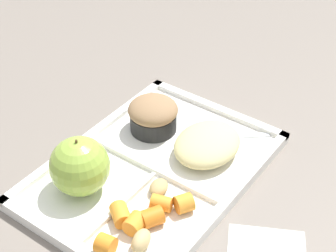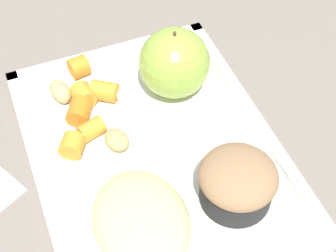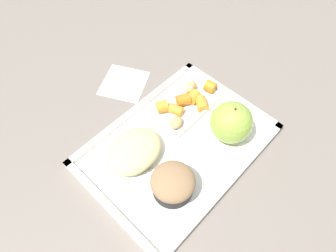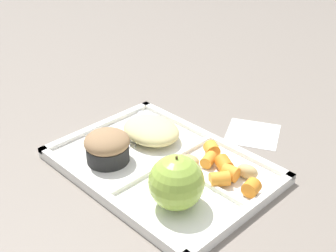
{
  "view_description": "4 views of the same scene",
  "coord_description": "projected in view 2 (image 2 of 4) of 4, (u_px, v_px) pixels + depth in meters",
  "views": [
    {
      "loc": [
        -0.47,
        -0.37,
        0.56
      ],
      "look_at": [
        0.03,
        -0.0,
        0.07
      ],
      "focal_mm": 56.76,
      "sensor_mm": 36.0,
      "label": 1
    },
    {
      "loc": [
        0.32,
        -0.11,
        0.48
      ],
      "look_at": [
        0.01,
        0.01,
        0.07
      ],
      "focal_mm": 54.63,
      "sensor_mm": 36.0,
      "label": 2
    },
    {
      "loc": [
        0.23,
        0.19,
        0.54
      ],
      "look_at": [
        -0.0,
        -0.03,
        0.05
      ],
      "focal_mm": 30.86,
      "sensor_mm": 36.0,
      "label": 3
    },
    {
      "loc": [
        -0.48,
        0.45,
        0.47
      ],
      "look_at": [
        0.02,
        -0.04,
        0.07
      ],
      "focal_mm": 47.92,
      "sensor_mm": 36.0,
      "label": 4
    }
  ],
  "objects": [
    {
      "name": "meatball_front",
      "position": [
        143.0,
        217.0,
        0.51
      ],
      "size": [
        0.04,
        0.04,
        0.04
      ],
      "primitive_type": "sphere",
      "color": "#755B4C",
      "rests_on": "lunch_tray"
    },
    {
      "name": "lunch_tray",
      "position": [
        157.0,
        160.0,
        0.58
      ],
      "size": [
        0.38,
        0.27,
        0.02
      ],
      "color": "white",
      "rests_on": "ground"
    },
    {
      "name": "green_apple",
      "position": [
        174.0,
        63.0,
        0.61
      ],
      "size": [
        0.09,
        0.09,
        0.09
      ],
      "color": "#93B742",
      "rests_on": "lunch_tray"
    },
    {
      "name": "meatball_back",
      "position": [
        141.0,
        223.0,
        0.51
      ],
      "size": [
        0.03,
        0.03,
        0.03
      ],
      "primitive_type": "sphere",
      "color": "brown",
      "rests_on": "lunch_tray"
    },
    {
      "name": "carrot_slice_near_corner",
      "position": [
        79.0,
        111.0,
        0.61
      ],
      "size": [
        0.04,
        0.04,
        0.03
      ],
      "primitive_type": "cylinder",
      "rotation": [
        0.0,
        1.57,
        5.77
      ],
      "color": "orange",
      "rests_on": "lunch_tray"
    },
    {
      "name": "carrot_slice_edge",
      "position": [
        83.0,
        95.0,
        0.62
      ],
      "size": [
        0.03,
        0.03,
        0.03
      ],
      "primitive_type": "cylinder",
      "rotation": [
        0.0,
        1.57,
        0.11
      ],
      "color": "orange",
      "rests_on": "lunch_tray"
    },
    {
      "name": "carrot_slice_small",
      "position": [
        104.0,
        91.0,
        0.63
      ],
      "size": [
        0.04,
        0.04,
        0.02
      ],
      "primitive_type": "cylinder",
      "rotation": [
        0.0,
        1.57,
        4.1
      ],
      "color": "orange",
      "rests_on": "lunch_tray"
    },
    {
      "name": "egg_noodle_pile",
      "position": [
        141.0,
        221.0,
        0.51
      ],
      "size": [
        0.12,
        0.1,
        0.04
      ],
      "primitive_type": "ellipsoid",
      "color": "#D6C684",
      "rests_on": "lunch_tray"
    },
    {
      "name": "meatball_side",
      "position": [
        135.0,
        219.0,
        0.51
      ],
      "size": [
        0.03,
        0.03,
        0.03
      ],
      "primitive_type": "sphere",
      "color": "brown",
      "rests_on": "lunch_tray"
    },
    {
      "name": "carrot_slice_tilted",
      "position": [
        79.0,
        67.0,
        0.65
      ],
      "size": [
        0.03,
        0.03,
        0.03
      ],
      "primitive_type": "cylinder",
      "rotation": [
        0.0,
        1.57,
        1.74
      ],
      "color": "orange",
      "rests_on": "lunch_tray"
    },
    {
      "name": "carrot_slice_back",
      "position": [
        72.0,
        145.0,
        0.57
      ],
      "size": [
        0.03,
        0.03,
        0.03
      ],
      "primitive_type": "cylinder",
      "rotation": [
        0.0,
        1.57,
        5.73
      ],
      "color": "orange",
      "rests_on": "lunch_tray"
    },
    {
      "name": "potato_chunk_small",
      "position": [
        60.0,
        92.0,
        0.63
      ],
      "size": [
        0.04,
        0.03,
        0.02
      ],
      "primitive_type": "ellipsoid",
      "rotation": [
        0.0,
        0.0,
        0.25
      ],
      "color": "tan",
      "rests_on": "lunch_tray"
    },
    {
      "name": "ground",
      "position": [
        158.0,
        163.0,
        0.59
      ],
      "size": [
        6.0,
        6.0,
        0.0
      ],
      "primitive_type": "plane",
      "color": "slate"
    },
    {
      "name": "bran_muffin",
      "position": [
        237.0,
        182.0,
        0.53
      ],
      "size": [
        0.08,
        0.08,
        0.06
      ],
      "color": "black",
      "rests_on": "lunch_tray"
    },
    {
      "name": "carrot_slice_diagonal",
      "position": [
        91.0,
        129.0,
        0.59
      ],
      "size": [
        0.03,
        0.03,
        0.02
      ],
      "primitive_type": "cylinder",
      "rotation": [
        0.0,
        1.57,
        5.01
      ],
      "color": "orange",
      "rests_on": "lunch_tray"
    },
    {
      "name": "potato_chunk_golden",
      "position": [
        117.0,
        140.0,
        0.58
      ],
      "size": [
        0.04,
        0.03,
        0.02
      ],
      "primitive_type": "ellipsoid",
      "rotation": [
        0.0,
        0.0,
        4.97
      ],
      "color": "tan",
      "rests_on": "lunch_tray"
    }
  ]
}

